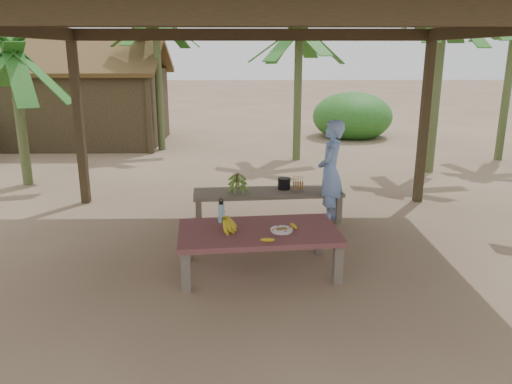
{
  "coord_description": "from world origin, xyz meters",
  "views": [
    {
      "loc": [
        -0.05,
        -5.78,
        2.44
      ],
      "look_at": [
        0.03,
        0.06,
        0.8
      ],
      "focal_mm": 35.0,
      "sensor_mm": 36.0,
      "label": 1
    }
  ],
  "objects_px": {
    "work_table": "(258,235)",
    "ripe_banana_bunch": "(223,224)",
    "bench": "(268,195)",
    "woman": "(330,172)",
    "cooking_pot": "(284,184)",
    "water_flask": "(221,212)",
    "plate": "(282,230)"
  },
  "relations": [
    {
      "from": "ripe_banana_bunch",
      "to": "woman",
      "type": "xyz_separation_m",
      "value": [
        1.47,
        1.75,
        0.17
      ]
    },
    {
      "from": "ripe_banana_bunch",
      "to": "cooking_pot",
      "type": "xyz_separation_m",
      "value": [
        0.82,
        1.98,
        -0.06
      ]
    },
    {
      "from": "woman",
      "to": "bench",
      "type": "bearing_deg",
      "value": -75.48
    },
    {
      "from": "woman",
      "to": "work_table",
      "type": "bearing_deg",
      "value": -10.86
    },
    {
      "from": "work_table",
      "to": "cooking_pot",
      "type": "relative_size",
      "value": 9.99
    },
    {
      "from": "work_table",
      "to": "water_flask",
      "type": "distance_m",
      "value": 0.55
    },
    {
      "from": "bench",
      "to": "cooking_pot",
      "type": "relative_size",
      "value": 11.85
    },
    {
      "from": "water_flask",
      "to": "bench",
      "type": "bearing_deg",
      "value": 68.37
    },
    {
      "from": "ripe_banana_bunch",
      "to": "cooking_pot",
      "type": "relative_size",
      "value": 1.52
    },
    {
      "from": "work_table",
      "to": "bench",
      "type": "bearing_deg",
      "value": 78.61
    },
    {
      "from": "plate",
      "to": "water_flask",
      "type": "bearing_deg",
      "value": 153.76
    },
    {
      "from": "work_table",
      "to": "woman",
      "type": "relative_size",
      "value": 1.24
    },
    {
      "from": "water_flask",
      "to": "woman",
      "type": "distance_m",
      "value": 2.08
    },
    {
      "from": "ripe_banana_bunch",
      "to": "water_flask",
      "type": "relative_size",
      "value": 0.98
    },
    {
      "from": "bench",
      "to": "woman",
      "type": "bearing_deg",
      "value": -12.03
    },
    {
      "from": "work_table",
      "to": "plate",
      "type": "height_order",
      "value": "plate"
    },
    {
      "from": "bench",
      "to": "woman",
      "type": "xyz_separation_m",
      "value": [
        0.9,
        -0.11,
        0.37
      ]
    },
    {
      "from": "work_table",
      "to": "cooking_pot",
      "type": "height_order",
      "value": "cooking_pot"
    },
    {
      "from": "bench",
      "to": "cooking_pot",
      "type": "distance_m",
      "value": 0.31
    },
    {
      "from": "work_table",
      "to": "plate",
      "type": "distance_m",
      "value": 0.28
    },
    {
      "from": "ripe_banana_bunch",
      "to": "woman",
      "type": "bearing_deg",
      "value": 49.92
    },
    {
      "from": "ripe_banana_bunch",
      "to": "plate",
      "type": "relative_size",
      "value": 1.15
    },
    {
      "from": "cooking_pot",
      "to": "bench",
      "type": "bearing_deg",
      "value": -153.94
    },
    {
      "from": "ripe_banana_bunch",
      "to": "woman",
      "type": "relative_size",
      "value": 0.19
    },
    {
      "from": "water_flask",
      "to": "woman",
      "type": "bearing_deg",
      "value": 43.26
    },
    {
      "from": "plate",
      "to": "cooking_pot",
      "type": "height_order",
      "value": "cooking_pot"
    },
    {
      "from": "bench",
      "to": "woman",
      "type": "distance_m",
      "value": 0.98
    },
    {
      "from": "plate",
      "to": "water_flask",
      "type": "distance_m",
      "value": 0.78
    },
    {
      "from": "work_table",
      "to": "ripe_banana_bunch",
      "type": "height_order",
      "value": "ripe_banana_bunch"
    },
    {
      "from": "plate",
      "to": "cooking_pot",
      "type": "distance_m",
      "value": 2.0
    },
    {
      "from": "work_table",
      "to": "woman",
      "type": "distance_m",
      "value": 2.04
    },
    {
      "from": "bench",
      "to": "ripe_banana_bunch",
      "type": "xyz_separation_m",
      "value": [
        -0.57,
        -1.86,
        0.19
      ]
    }
  ]
}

